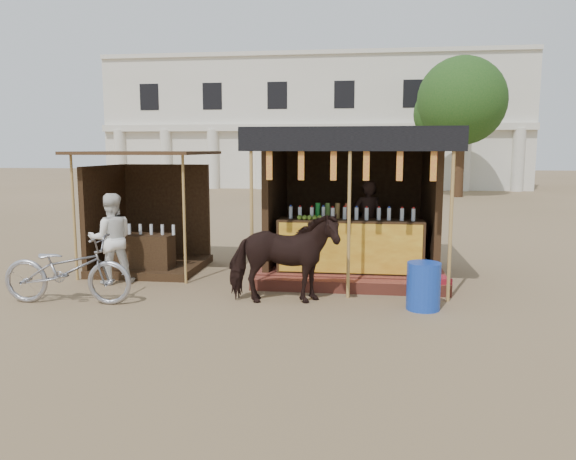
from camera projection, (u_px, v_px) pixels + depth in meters
The scene contains 11 objects.
ground at pixel (273, 324), 7.84m from camera, with size 120.00×120.00×0.00m, color #846B4C.
main_stall at pixel (352, 222), 10.85m from camera, with size 3.60×3.61×2.78m.
secondary_stall at pixel (143, 228), 11.31m from camera, with size 2.40×2.40×2.38m.
cow at pixel (283, 258), 8.79m from camera, with size 0.79×1.73×1.46m, color black.
motorbike at pixel (67, 270), 8.82m from camera, with size 0.72×2.06×1.08m, color #9A9AA2.
bystander at pixel (111, 239), 10.12m from camera, with size 0.80×0.62×1.64m, color white.
blue_barrel at pixel (423, 286), 8.51m from camera, with size 0.51×0.51×0.73m, color #173DAF.
red_crate at pixel (436, 285), 9.45m from camera, with size 0.38×0.39×0.29m, color maroon.
cooler at pixel (409, 272), 10.08m from camera, with size 0.67×0.48×0.46m.
background_building at pixel (315, 125), 36.90m from camera, with size 26.00×7.45×8.18m.
tree at pixel (457, 105), 28.13m from camera, with size 4.50×4.40×7.00m.
Camera 1 is at (1.22, -7.47, 2.43)m, focal length 35.00 mm.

